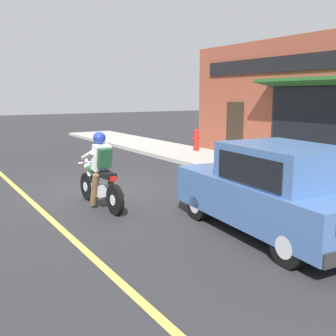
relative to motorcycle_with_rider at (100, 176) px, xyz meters
The scene contains 7 objects.
ground_plane 1.51m from the motorcycle_with_rider, 61.98° to the left, with size 80.00×80.00×0.00m, color #2B2B2D.
sidewalk_curb 7.08m from the motorcycle_with_rider, 36.43° to the left, with size 2.60×22.00×0.14m, color #ADAAA3.
lane_stripe 4.40m from the motorcycle_with_rider, 105.54° to the left, with size 0.12×19.80×0.01m, color #D1C64C.
storefront_building 7.38m from the motorcycle_with_rider, ahead, with size 1.25×10.13×4.20m.
motorcycle_with_rider is the anchor object (origin of this frame).
car_hatchback 3.63m from the motorcycle_with_rider, 59.50° to the right, with size 1.98×3.92×1.57m.
fire_hydrant 8.08m from the motorcycle_with_rider, 38.85° to the left, with size 0.36×0.24×0.88m.
Camera 1 is at (-3.80, -8.82, 2.37)m, focal length 42.00 mm.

